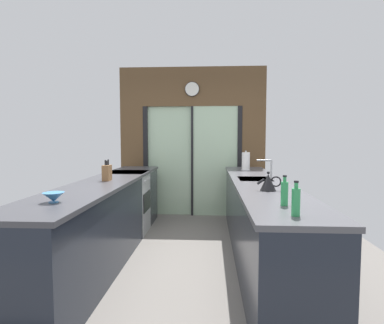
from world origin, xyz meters
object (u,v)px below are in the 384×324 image
Objects in this scene: mixing_bowl at (54,197)px; knife_block at (107,173)px; soap_bottle_near at (296,201)px; soap_bottle_far at (284,193)px; oven_range at (128,203)px; paper_towel_roll at (246,161)px; kettle at (268,182)px.

mixing_bowl is 0.66× the size of knife_block.
soap_bottle_near reaches higher than soap_bottle_far.
soap_bottle_near is 0.32m from soap_bottle_far.
paper_towel_roll reaches higher than oven_range.
mixing_bowl is at bearing 179.78° from soap_bottle_far.
knife_block is 2.24m from paper_towel_roll.
knife_block is at bearing 160.81° from kettle.
knife_block is 1.10× the size of soap_bottle_near.
kettle is at bearing -19.19° from knife_block.
kettle is (1.78, 0.67, 0.04)m from mixing_bowl.
knife_block is 2.20m from soap_bottle_far.
kettle is (1.78, -0.62, -0.01)m from knife_block.
soap_bottle_far reaches higher than oven_range.
soap_bottle_near is at bearing -90.11° from kettle.
soap_bottle_near reaches higher than kettle.
kettle is 1.03× the size of soap_bottle_far.
mixing_bowl is at bearing -123.95° from paper_towel_roll.
mixing_bowl is 3.19m from paper_towel_roll.
paper_towel_roll is (-0.00, 2.97, 0.04)m from soap_bottle_near.
kettle reaches higher than mixing_bowl.
mixing_bowl is at bearing -159.34° from kettle.
paper_towel_roll is at bearing 90.00° from soap_bottle_near.
soap_bottle_far is (1.78, -1.30, 0.00)m from knife_block.
soap_bottle_near is (1.78, -0.33, 0.05)m from mixing_bowl.
kettle is at bearing 20.66° from mixing_bowl.
soap_bottle_near is at bearing -10.44° from mixing_bowl.
paper_towel_roll is (1.80, 0.36, 0.60)m from oven_range.
paper_towel_roll is at bearing 37.22° from knife_block.
oven_range is at bearing 128.19° from soap_bottle_far.
knife_block is at bearing -142.78° from paper_towel_roll.
paper_towel_roll reaches higher than knife_block.
soap_bottle_far is (1.80, -2.29, 0.56)m from oven_range.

